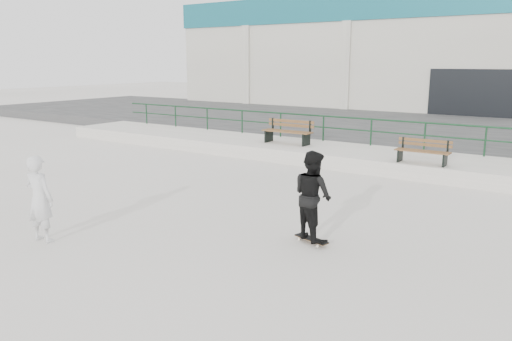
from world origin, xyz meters
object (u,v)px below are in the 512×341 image
Objects in this scene: bench_right at (423,152)px; skateboard at (311,239)px; bench_left at (288,132)px; seated_skater at (40,199)px; standing_skater at (313,195)px.

skateboard is at bearing -92.36° from bench_right.
bench_right is 7.02m from skateboard.
bench_right is 2.07× the size of skateboard.
bench_right is (5.46, -0.99, -0.08)m from bench_left.
seated_skater is at bearing -131.47° from skateboard.
seated_skater reaches higher than skateboard.
standing_skater reaches higher than bench_left.
bench_left is at bearing -30.14° from standing_skater.
seated_skater is (-4.63, -3.01, 0.83)m from skateboard.
bench_left is 10.99m from seated_skater.
seated_skater is (0.62, -10.97, -0.06)m from bench_left.
seated_skater is (-4.63, -3.01, -0.10)m from standing_skater.
standing_skater is at bearing -56.77° from bench_left.
standing_skater is at bearing -92.36° from bench_right.
standing_skater is at bearing 78.91° from skateboard.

